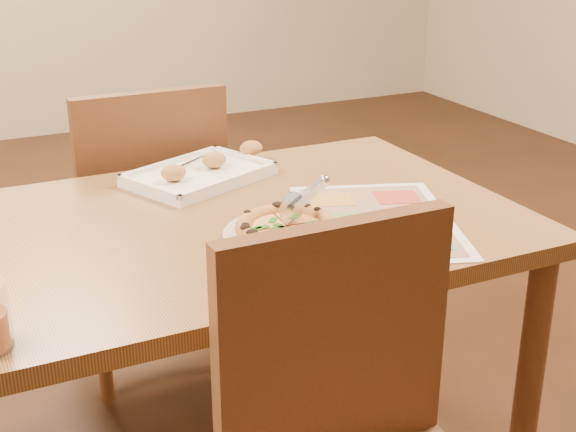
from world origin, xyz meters
name	(u,v)px	position (x,y,z in m)	size (l,w,h in m)	color
dining_table	(223,256)	(0.00, 0.00, 0.63)	(1.30, 0.85, 0.72)	olive
chair_far	(147,200)	(0.00, 0.60, 0.57)	(0.42, 0.42, 0.47)	brown
plate	(288,235)	(0.09, -0.15, 0.73)	(0.27, 0.27, 0.01)	silver
pizza	(287,228)	(0.08, -0.16, 0.75)	(0.21, 0.21, 0.03)	#E3954D
pizza_cutter	(304,198)	(0.13, -0.14, 0.80)	(0.13, 0.05, 0.08)	silver
appetizer_tray	(202,173)	(0.06, 0.28, 0.74)	(0.40, 0.34, 0.06)	white
menu	(376,220)	(0.30, -0.15, 0.72)	(0.33, 0.46, 0.01)	white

